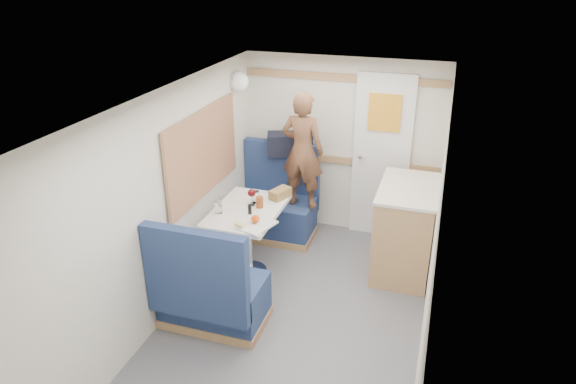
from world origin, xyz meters
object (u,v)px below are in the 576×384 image
(bench_far, at_px, (276,210))
(tray, at_px, (257,225))
(person, at_px, (303,151))
(orange_fruit, at_px, (255,219))
(wine_glass, at_px, (252,194))
(duffel_bag, at_px, (290,144))
(dome_light, at_px, (239,81))
(galley_counter, at_px, (405,228))
(tumbler_left, at_px, (218,207))
(tumbler_right, at_px, (256,197))
(beer_glass, at_px, (260,202))
(pepper_grinder, at_px, (250,209))
(cheese_block, at_px, (240,225))
(dinette_table, at_px, (247,223))
(bread_loaf, at_px, (280,193))

(bench_far, xyz_separation_m, tray, (0.21, -1.15, 0.43))
(person, distance_m, orange_fruit, 1.10)
(wine_glass, bearing_deg, duffel_bag, 85.99)
(bench_far, bearing_deg, duffel_bag, 71.69)
(dome_light, relative_size, orange_fruit, 2.73)
(galley_counter, xyz_separation_m, orange_fruit, (-1.28, -0.81, 0.31))
(dome_light, xyz_separation_m, galley_counter, (1.86, -0.30, -1.28))
(tumbler_left, bearing_deg, duffel_bag, 76.36)
(tumbler_right, relative_size, beer_glass, 1.06)
(dome_light, distance_m, pepper_grinder, 1.43)
(tray, bearing_deg, beer_glass, 106.64)
(bench_far, height_order, person, person)
(cheese_block, height_order, tumbler_left, tumbler_left)
(bench_far, height_order, cheese_block, bench_far)
(wine_glass, bearing_deg, person, 65.59)
(cheese_block, distance_m, tumbler_right, 0.55)
(bench_far, distance_m, person, 0.85)
(dinette_table, xyz_separation_m, orange_fruit, (0.19, -0.26, 0.21))
(tumbler_left, xyz_separation_m, pepper_grinder, (0.29, 0.07, -0.01))
(cheese_block, distance_m, beer_glass, 0.45)
(dinette_table, xyz_separation_m, beer_glass, (0.11, 0.08, 0.21))
(orange_fruit, height_order, wine_glass, wine_glass)
(tumbler_right, height_order, pepper_grinder, tumbler_right)
(tray, xyz_separation_m, beer_glass, (-0.11, 0.37, 0.05))
(dome_light, distance_m, orange_fruit, 1.59)
(galley_counter, bearing_deg, tumbler_right, -165.36)
(tumbler_right, bearing_deg, dome_light, 121.67)
(tumbler_right, bearing_deg, galley_counter, 14.64)
(cheese_block, distance_m, pepper_grinder, 0.29)
(dinette_table, bearing_deg, cheese_block, -76.74)
(dome_light, height_order, pepper_grinder, dome_light)
(dinette_table, xyz_separation_m, cheese_block, (0.09, -0.38, 0.19))
(bench_far, xyz_separation_m, person, (0.33, -0.07, 0.78))
(duffel_bag, bearing_deg, tray, -103.63)
(dome_light, relative_size, galley_counter, 0.22)
(wine_glass, height_order, pepper_grinder, wine_glass)
(dinette_table, relative_size, wine_glass, 5.48)
(duffel_bag, bearing_deg, dome_light, -169.26)
(tray, bearing_deg, duffel_bag, 95.27)
(person, distance_m, wine_glass, 0.79)
(bench_far, xyz_separation_m, duffel_bag, (0.08, 0.26, 0.72))
(tumbler_right, bearing_deg, wine_glass, -100.97)
(galley_counter, bearing_deg, beer_glass, -160.82)
(person, distance_m, pepper_grinder, 0.96)
(bench_far, relative_size, wine_glass, 6.25)
(tray, distance_m, wine_glass, 0.45)
(cheese_block, bearing_deg, tumbler_right, 96.36)
(duffel_bag, relative_size, wine_glass, 3.00)
(wine_glass, relative_size, pepper_grinder, 1.75)
(bread_loaf, bearing_deg, beer_glass, -113.97)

